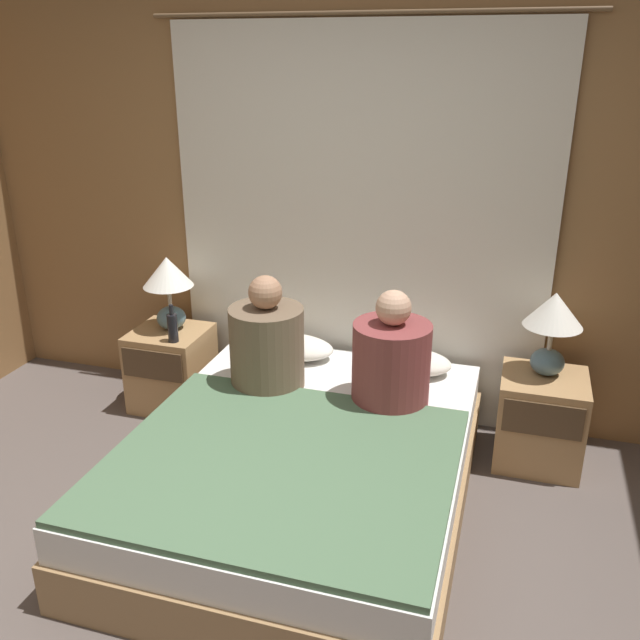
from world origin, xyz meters
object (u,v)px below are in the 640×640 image
(nightstand_right, at_px, (540,419))
(lamp_left, at_px, (168,282))
(lamp_right, at_px, (553,321))
(person_left_in_bed, at_px, (267,343))
(pillow_left, at_px, (289,347))
(beer_bottle_on_left_stand, at_px, (173,327))
(pillow_right, at_px, (403,361))
(person_right_in_bed, at_px, (391,360))
(bed, at_px, (302,469))
(nightstand_left, at_px, (172,368))

(nightstand_right, bearing_deg, lamp_left, 178.76)
(lamp_right, height_order, person_left_in_bed, person_left_in_bed)
(pillow_left, bearing_deg, beer_bottle_on_left_stand, -164.01)
(lamp_left, distance_m, lamp_right, 2.17)
(lamp_left, xyz_separation_m, pillow_right, (1.42, 0.01, -0.33))
(person_left_in_bed, relative_size, person_right_in_bed, 1.02)
(bed, height_order, beer_bottle_on_left_stand, beer_bottle_on_left_stand)
(lamp_left, height_order, lamp_right, same)
(pillow_left, bearing_deg, nightstand_left, -175.94)
(person_left_in_bed, bearing_deg, person_right_in_bed, 0.00)
(nightstand_right, bearing_deg, nightstand_left, 180.00)
(lamp_left, xyz_separation_m, person_left_in_bed, (0.76, -0.37, -0.15))
(person_left_in_bed, bearing_deg, nightstand_left, 156.94)
(pillow_right, xyz_separation_m, person_left_in_bed, (-0.66, -0.38, 0.18))
(lamp_left, height_order, beer_bottle_on_left_stand, lamp_left)
(beer_bottle_on_left_stand, bearing_deg, nightstand_right, 3.63)
(nightstand_left, height_order, person_right_in_bed, person_right_in_bed)
(bed, bearing_deg, nightstand_right, 33.81)
(pillow_right, relative_size, beer_bottle_on_left_stand, 2.34)
(nightstand_left, relative_size, lamp_right, 1.10)
(nightstand_left, distance_m, lamp_right, 2.24)
(bed, bearing_deg, lamp_right, 35.50)
(nightstand_left, relative_size, pillow_right, 0.93)
(pillow_right, distance_m, person_left_in_bed, 0.78)
(person_left_in_bed, bearing_deg, pillow_right, 29.84)
(person_right_in_bed, bearing_deg, lamp_left, 165.33)
(nightstand_left, distance_m, person_left_in_bed, 0.92)
(lamp_left, bearing_deg, beer_bottle_on_left_stand, -59.13)
(nightstand_right, distance_m, beer_bottle_on_left_stand, 2.09)
(lamp_right, xyz_separation_m, pillow_left, (-1.42, 0.01, -0.33))
(pillow_left, height_order, person_right_in_bed, person_right_in_bed)
(nightstand_left, distance_m, beer_bottle_on_left_stand, 0.38)
(lamp_left, distance_m, pillow_left, 0.82)
(lamp_left, xyz_separation_m, beer_bottle_on_left_stand, (0.11, -0.18, -0.21))
(nightstand_right, distance_m, pillow_left, 1.44)
(bed, distance_m, person_left_in_bed, 0.68)
(person_right_in_bed, height_order, beer_bottle_on_left_stand, person_right_in_bed)
(nightstand_left, xyz_separation_m, nightstand_right, (2.17, 0.00, 0.00))
(nightstand_right, bearing_deg, pillow_right, 175.94)
(nightstand_left, xyz_separation_m, pillow_left, (0.75, 0.05, 0.22))
(bed, height_order, pillow_right, pillow_right)
(person_right_in_bed, bearing_deg, pillow_right, 89.91)
(pillow_right, bearing_deg, lamp_right, -0.46)
(lamp_left, distance_m, person_left_in_bed, 0.86)
(pillow_right, distance_m, person_right_in_bed, 0.42)
(pillow_left, bearing_deg, person_right_in_bed, -29.36)
(pillow_right, bearing_deg, bed, -113.31)
(beer_bottle_on_left_stand, bearing_deg, pillow_right, 7.98)
(person_right_in_bed, relative_size, beer_bottle_on_left_stand, 2.64)
(nightstand_right, height_order, person_right_in_bed, person_right_in_bed)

